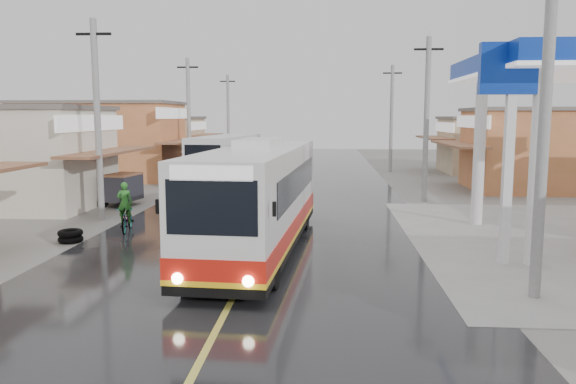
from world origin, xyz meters
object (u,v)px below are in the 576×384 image
at_px(second_bus, 227,158).
at_px(tyre_stack, 70,236).
at_px(cyclist, 127,215).
at_px(tricycle_near, 122,188).
at_px(coach_bus, 260,198).

bearing_deg(second_bus, tyre_stack, -90.89).
xyz_separation_m(cyclist, tricycle_near, (-2.29, 5.82, 0.27)).
bearing_deg(second_bus, coach_bus, -69.71).
relative_size(coach_bus, tyre_stack, 13.71).
xyz_separation_m(coach_bus, cyclist, (-5.23, 2.60, -1.08)).
bearing_deg(coach_bus, second_bus, 107.22).
relative_size(second_bus, tricycle_near, 4.20).
distance_m(coach_bus, cyclist, 5.94).
bearing_deg(tricycle_near, second_bus, 80.50).
bearing_deg(cyclist, coach_bus, -35.70).
xyz_separation_m(tricycle_near, tyre_stack, (1.00, -7.65, -0.67)).
distance_m(tricycle_near, tyre_stack, 7.75).
relative_size(second_bus, cyclist, 4.97).
distance_m(second_bus, tricycle_near, 9.86).
height_order(tricycle_near, tyre_stack, tricycle_near).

